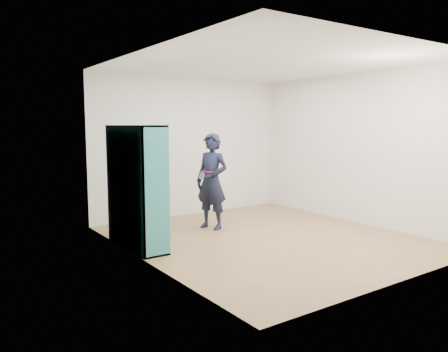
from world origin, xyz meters
TOP-DOWN VIEW (x-y plane):
  - floor at (0.00, 0.00)m, footprint 4.50×4.50m
  - ceiling at (0.00, 0.00)m, footprint 4.50×4.50m
  - wall_left at (-2.00, 0.00)m, footprint 0.02×4.50m
  - wall_right at (2.00, 0.00)m, footprint 0.02×4.50m
  - wall_back at (0.00, 2.25)m, footprint 4.00×0.02m
  - wall_front at (0.00, -2.25)m, footprint 4.00×0.02m
  - bookshelf at (-1.83, 0.70)m, footprint 0.37×1.28m
  - person at (-0.34, 1.02)m, footprint 0.57×0.67m
  - smartphone at (-0.52, 1.05)m, footprint 0.05×0.11m

SIDE VIEW (x-z plane):
  - floor at x=0.00m, z-range 0.00..0.00m
  - person at x=-0.34m, z-range 0.00..1.58m
  - bookshelf at x=-1.83m, z-range -0.01..1.70m
  - smartphone at x=-0.52m, z-range 0.82..0.96m
  - wall_left at x=-2.00m, z-range 0.00..2.60m
  - wall_right at x=2.00m, z-range 0.00..2.60m
  - wall_back at x=0.00m, z-range 0.00..2.60m
  - wall_front at x=0.00m, z-range 0.00..2.60m
  - ceiling at x=0.00m, z-range 2.60..2.60m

